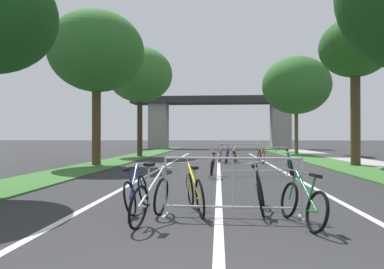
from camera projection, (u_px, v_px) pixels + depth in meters
grass_verge_left at (128, 158)px, 22.52m from camera, size 2.23×48.41×0.05m
grass_verge_right at (314, 159)px, 21.63m from camera, size 2.23×48.41×0.05m
sidewalk_path_right at (348, 159)px, 21.47m from camera, size 1.92×48.41×0.08m
lane_stripe_center at (219, 167)px, 16.29m from camera, size 0.14×28.00×0.01m
lane_stripe_right_lane at (276, 167)px, 16.09m from camera, size 0.14×28.00×0.01m
lane_stripe_left_lane at (163, 167)px, 16.49m from camera, size 0.14×28.00×0.01m
overpass_bridge at (219, 113)px, 42.25m from camera, size 21.00×3.32×6.24m
tree_left_pine_near at (97, 52)px, 17.19m from camera, size 4.66×4.66×7.59m
tree_left_cypress_far at (140, 75)px, 25.12m from camera, size 4.66×4.66×7.87m
tree_right_maple_mid at (355, 49)px, 16.85m from camera, size 3.37×3.37×7.16m
tree_right_oak_mid at (296, 85)px, 28.39m from camera, size 5.48×5.48×7.92m
crowd_barrier_nearest at (232, 187)px, 6.10m from camera, size 2.43×0.48×1.05m
crowd_barrier_second at (254, 161)px, 12.61m from camera, size 2.45×0.57×1.05m
crowd_barrier_third at (240, 153)px, 19.21m from camera, size 2.43×0.46×1.05m
bicycle_red_0 at (212, 167)px, 12.22m from camera, size 0.45×1.72×0.97m
bicycle_blue_1 at (137, 192)px, 6.66m from camera, size 0.44×1.62×0.89m
bicycle_green_2 at (302, 203)px, 5.57m from camera, size 0.51×1.63×0.88m
bicycle_white_3 at (221, 155)px, 19.64m from camera, size 0.53×1.69×1.05m
bicycle_purple_4 at (227, 156)px, 18.69m from camera, size 0.51×1.72×1.02m
bicycle_teal_5 at (290, 167)px, 12.16m from camera, size 0.56×1.70×0.98m
bicycle_yellow_6 at (194, 192)px, 6.53m from camera, size 0.65×1.69×0.93m
bicycle_orange_7 at (235, 155)px, 19.58m from camera, size 0.50×1.75×0.96m
bicycle_black_8 at (260, 193)px, 6.54m from camera, size 0.45×1.58×0.94m
bicycle_silver_9 at (151, 199)px, 5.76m from camera, size 0.63×1.66×1.00m
bicycle_red_10 at (261, 156)px, 18.67m from camera, size 0.53×1.66×0.93m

